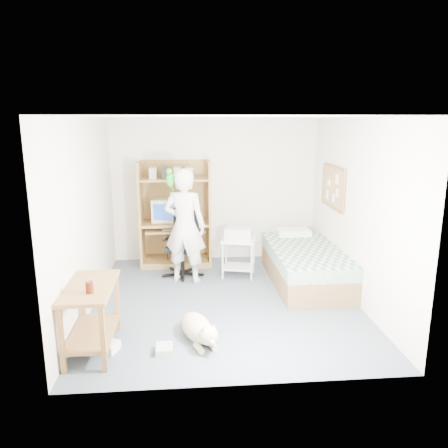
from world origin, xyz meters
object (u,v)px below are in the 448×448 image
person (185,226)px  dog (199,329)px  office_chair (184,252)px  printer_cart (238,251)px  computer_hutch (176,218)px  side_desk (91,308)px  bed (305,265)px

person → dog: 2.08m
office_chair → printer_cart: 0.89m
computer_hutch → side_desk: computer_hutch is taller
side_desk → dog: side_desk is taller
bed → printer_cart: bed is taller
office_chair → dog: bearing=-68.1°
side_desk → office_chair: size_ratio=0.94×
bed → side_desk: bearing=-147.5°
side_desk → printer_cart: side_desk is taller
person → printer_cart: 0.98m
bed → side_desk: size_ratio=2.02×
office_chair → person: size_ratio=0.60×
dog → bed: bearing=26.2°
computer_hutch → bed: size_ratio=0.89×
dog → printer_cart: size_ratio=1.45×
computer_hutch → office_chair: bearing=-77.7°
side_desk → printer_cart: (1.86, 2.19, -0.08)m
side_desk → printer_cart: 2.87m
person → printer_cart: (0.85, 0.15, -0.47)m
dog → printer_cart: (0.70, 2.10, 0.26)m
office_chair → side_desk: bearing=-95.3°
dog → side_desk: bearing=165.3°
side_desk → person: 2.31m
side_desk → office_chair: bearing=67.3°
computer_hutch → printer_cart: computer_hutch is taller
computer_hutch → person: (0.16, -0.90, 0.06)m
side_desk → office_chair: (0.98, 2.34, -0.11)m
bed → side_desk: side_desk is taller
office_chair → printer_cart: (0.88, -0.15, 0.03)m
office_chair → person: 0.59m
side_desk → dog: bearing=4.6°
computer_hutch → side_desk: size_ratio=1.80×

